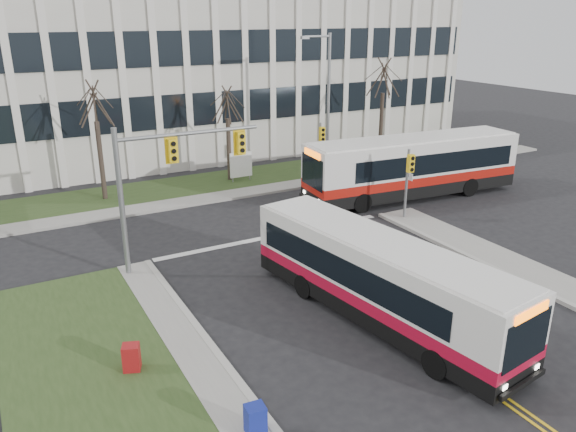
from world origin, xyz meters
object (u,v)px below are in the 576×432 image
at_px(directory_sign, 241,165).
at_px(streetlight, 326,98).
at_px(newspaper_box_red, 132,359).
at_px(newspaper_box_blue, 255,422).
at_px(bus_cross, 412,168).
at_px(bus_main, 379,280).

bearing_deg(directory_sign, streetlight, -13.23).
bearing_deg(newspaper_box_red, newspaper_box_blue, -43.39).
xyz_separation_m(directory_sign, bus_cross, (7.64, -7.56, 0.58)).
relative_size(directory_sign, bus_cross, 0.15).
bearing_deg(newspaper_box_red, bus_cross, 47.64).
height_order(streetlight, bus_cross, streetlight).
relative_size(streetlight, bus_cross, 0.70).
height_order(newspaper_box_blue, newspaper_box_red, same).
xyz_separation_m(directory_sign, newspaper_box_blue, (-9.30, -21.43, -0.70)).
distance_m(directory_sign, bus_main, 18.31).
bearing_deg(newspaper_box_blue, directory_sign, 71.58).
relative_size(bus_cross, newspaper_box_blue, 13.82).
height_order(directory_sign, newspaper_box_red, directory_sign).
height_order(streetlight, directory_sign, streetlight).
relative_size(bus_main, bus_cross, 0.85).
bearing_deg(directory_sign, newspaper_box_blue, -113.46).
relative_size(streetlight, newspaper_box_blue, 9.68).
distance_m(streetlight, directory_sign, 6.96).
relative_size(bus_main, newspaper_box_blue, 11.73).
distance_m(directory_sign, bus_cross, 10.77).
xyz_separation_m(streetlight, bus_main, (-8.42, -16.78, -3.71)).
relative_size(streetlight, newspaper_box_red, 9.68).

